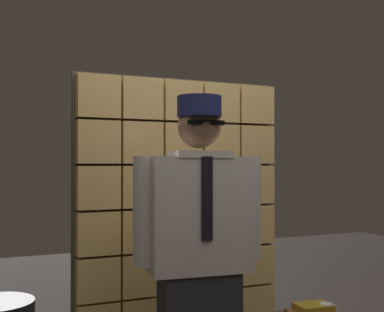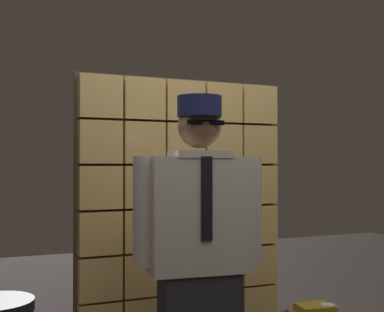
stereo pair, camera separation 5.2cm
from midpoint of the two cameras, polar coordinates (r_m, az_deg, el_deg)
glass_block_wall at (r=3.29m, az=-1.66°, el=-8.23°), size 1.41×0.10×1.96m
standing_person at (r=2.60m, az=0.26°, el=-11.54°), size 0.69×0.32×1.73m
book_stack at (r=3.00m, az=12.90°, el=-16.98°), size 0.27×0.23×0.09m
coffee_mug at (r=3.02m, az=14.58°, el=-16.80°), size 0.13×0.08×0.09m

